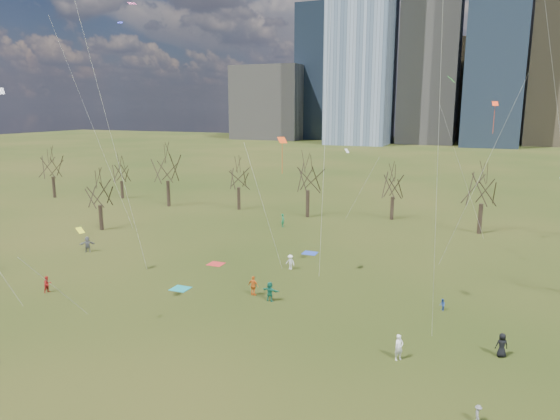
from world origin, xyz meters
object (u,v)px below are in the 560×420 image
at_px(blanket_navy, 310,253).
at_px(person_2, 48,284).
at_px(blanket_teal, 180,289).
at_px(person_1, 399,347).
at_px(person_4, 253,286).
at_px(blanket_crimson, 216,264).

bearing_deg(blanket_navy, person_2, -131.07).
height_order(blanket_teal, person_1, person_1).
bearing_deg(person_4, person_2, 29.20).
height_order(blanket_crimson, person_2, person_2).
bearing_deg(blanket_teal, person_4, 9.03).
bearing_deg(person_4, blanket_crimson, -32.02).
xyz_separation_m(person_1, person_2, (-30.89, 0.40, -0.12)).
distance_m(blanket_crimson, person_1, 24.86).
distance_m(person_2, person_4, 18.37).
relative_size(blanket_navy, blanket_crimson, 1.00).
height_order(blanket_navy, person_4, person_4).
bearing_deg(blanket_teal, blanket_navy, 64.28).
distance_m(blanket_teal, person_1, 21.24).
xyz_separation_m(blanket_navy, person_2, (-17.70, -20.31, 0.74)).
relative_size(person_1, person_2, 1.16).
bearing_deg(blanket_navy, blanket_crimson, -136.28).
bearing_deg(person_2, blanket_teal, -55.97).
relative_size(blanket_crimson, person_4, 0.91).
bearing_deg(person_1, blanket_crimson, 101.29).
relative_size(person_1, person_4, 0.99).
relative_size(blanket_teal, blanket_crimson, 1.00).
bearing_deg(person_4, blanket_teal, 18.19).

